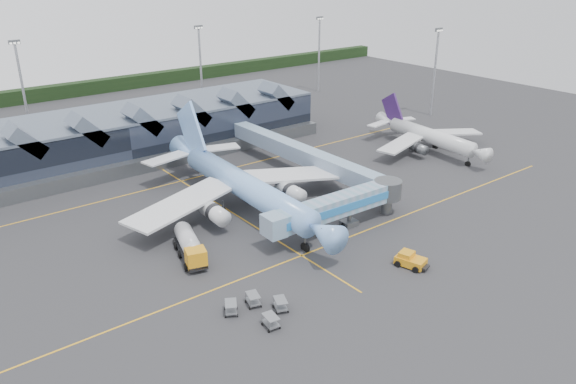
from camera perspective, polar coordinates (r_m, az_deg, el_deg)
ground at (r=85.41m, az=-2.00°, el=-4.39°), size 260.00×260.00×0.00m
taxi_stripes at (r=92.90m, az=-5.62°, el=-2.14°), size 120.00×60.00×0.01m
tree_line_far at (r=181.21m, az=-23.16°, el=9.24°), size 260.00×4.00×4.00m
terminal at (r=120.87m, az=-17.40°, el=5.36°), size 90.00×22.25×12.52m
light_masts at (r=143.09m, az=-10.22°, el=11.80°), size 132.40×42.56×22.45m
main_airliner at (r=92.51m, az=-4.81°, el=0.83°), size 41.63×47.87×15.38m
regional_jet at (r=125.19m, az=13.95°, el=5.63°), size 28.72×31.43×10.78m
jet_bridge at (r=86.32m, az=5.76°, el=-1.24°), size 26.13×4.56×5.83m
fuel_truck at (r=79.74m, az=-10.01°, el=-5.25°), size 5.19×10.62×3.56m
pushback_tug at (r=78.69m, az=12.32°, el=-6.78°), size 3.70×4.84×1.96m
baggage_carts at (r=67.59m, az=-2.98°, el=-11.65°), size 7.23×7.43×1.49m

